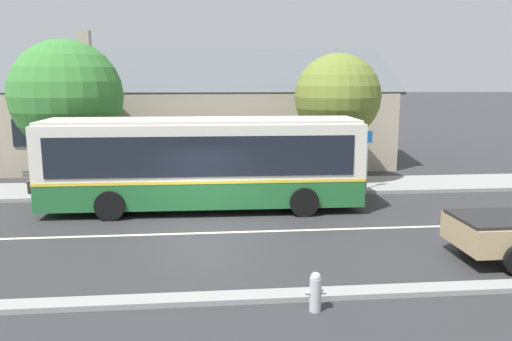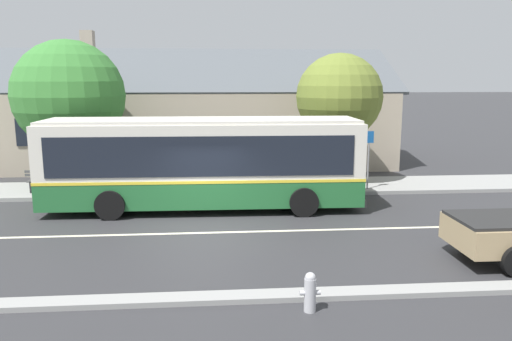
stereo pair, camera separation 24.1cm
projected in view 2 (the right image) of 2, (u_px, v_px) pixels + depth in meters
ground_plane at (204, 233)px, 15.21m from camera, size 300.00×300.00×0.00m
sidewalk_far at (207, 188)px, 21.08m from camera, size 60.00×3.00×0.15m
curb_near at (199, 298)px, 10.55m from camera, size 60.00×0.50×0.12m
lane_divider_stripe at (204, 233)px, 15.21m from camera, size 60.00×0.16×0.01m
community_building at (192, 123)px, 28.74m from camera, size 21.81×9.77×7.31m
transit_bus at (204, 161)px, 17.74m from camera, size 11.24×2.91×3.24m
bench_by_building at (47, 182)px, 19.91m from camera, size 1.52×0.51×0.94m
street_tree_primary at (341, 100)px, 21.69m from camera, size 3.74×3.74×5.72m
street_tree_secondary at (69, 100)px, 21.08m from camera, size 4.67×4.67×6.25m
fire_hydrant at (310, 291)px, 10.02m from camera, size 0.42×0.24×0.83m
bus_stop_sign at (369, 153)px, 20.34m from camera, size 0.36×0.07×2.40m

